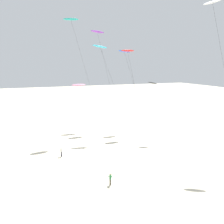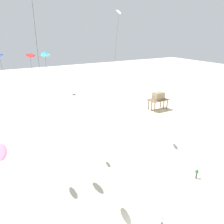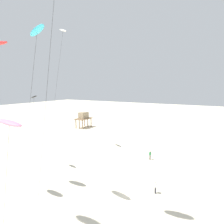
{
  "view_description": "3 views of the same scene",
  "coord_description": "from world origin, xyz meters",
  "px_view_note": "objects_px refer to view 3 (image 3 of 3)",
  "views": [
    {
      "loc": [
        36.05,
        -6.21,
        15.28
      ],
      "look_at": [
        3.01,
        6.48,
        7.48
      ],
      "focal_mm": 33.01,
      "sensor_mm": 36.0,
      "label": 1
    },
    {
      "loc": [
        -14.59,
        -18.98,
        22.11
      ],
      "look_at": [
        0.53,
        6.77,
        11.84
      ],
      "focal_mm": 39.02,
      "sensor_mm": 36.0,
      "label": 2
    },
    {
      "loc": [
        -22.46,
        -10.28,
        13.83
      ],
      "look_at": [
        2.1,
        4.14,
        10.13
      ],
      "focal_mm": 32.99,
      "sensor_mm": 36.0,
      "label": 3
    }
  ],
  "objects_px": {
    "kite_cyan": "(37,32)",
    "kite_white": "(63,32)",
    "kite_flyer_nearest": "(155,187)",
    "stilt_house": "(84,117)",
    "kite_pink": "(9,123)",
    "kite_black": "(34,98)",
    "kite_flyer_middle": "(150,155)"
  },
  "relations": [
    {
      "from": "kite_pink",
      "to": "stilt_house",
      "type": "xyz_separation_m",
      "value": [
        43.51,
        27.42,
        -7.35
      ]
    },
    {
      "from": "kite_black",
      "to": "kite_white",
      "type": "height_order",
      "value": "kite_white"
    },
    {
      "from": "kite_pink",
      "to": "kite_black",
      "type": "bearing_deg",
      "value": 45.41
    },
    {
      "from": "kite_pink",
      "to": "kite_flyer_nearest",
      "type": "relative_size",
      "value": 6.81
    },
    {
      "from": "kite_black",
      "to": "kite_white",
      "type": "xyz_separation_m",
      "value": [
        10.5,
        3.4,
        12.8
      ]
    },
    {
      "from": "kite_pink",
      "to": "kite_flyer_middle",
      "type": "bearing_deg",
      "value": -3.83
    },
    {
      "from": "kite_cyan",
      "to": "stilt_house",
      "type": "height_order",
      "value": "kite_cyan"
    },
    {
      "from": "kite_white",
      "to": "kite_black",
      "type": "bearing_deg",
      "value": -162.07
    },
    {
      "from": "kite_flyer_nearest",
      "to": "kite_flyer_middle",
      "type": "xyz_separation_m",
      "value": [
        11.27,
        4.84,
        0.0
      ]
    },
    {
      "from": "kite_cyan",
      "to": "kite_flyer_middle",
      "type": "bearing_deg",
      "value": -14.69
    },
    {
      "from": "kite_pink",
      "to": "kite_flyer_middle",
      "type": "height_order",
      "value": "kite_pink"
    },
    {
      "from": "kite_cyan",
      "to": "kite_white",
      "type": "relative_size",
      "value": 0.78
    },
    {
      "from": "kite_white",
      "to": "kite_flyer_middle",
      "type": "relative_size",
      "value": 15.29
    },
    {
      "from": "kite_white",
      "to": "kite_flyer_middle",
      "type": "bearing_deg",
      "value": -79.61
    },
    {
      "from": "kite_cyan",
      "to": "kite_white",
      "type": "xyz_separation_m",
      "value": [
        17.09,
        12.58,
        5.26
      ]
    },
    {
      "from": "kite_pink",
      "to": "kite_flyer_middle",
      "type": "relative_size",
      "value": 6.81
    },
    {
      "from": "kite_cyan",
      "to": "kite_flyer_nearest",
      "type": "distance_m",
      "value": 22.97
    },
    {
      "from": "kite_cyan",
      "to": "kite_flyer_nearest",
      "type": "xyz_separation_m",
      "value": [
        9.1,
        -10.18,
        -18.48
      ]
    },
    {
      "from": "kite_cyan",
      "to": "stilt_house",
      "type": "bearing_deg",
      "value": 32.43
    },
    {
      "from": "kite_cyan",
      "to": "kite_flyer_nearest",
      "type": "relative_size",
      "value": 11.98
    },
    {
      "from": "kite_flyer_middle",
      "to": "kite_pink",
      "type": "bearing_deg",
      "value": 176.17
    },
    {
      "from": "kite_pink",
      "to": "kite_white",
      "type": "relative_size",
      "value": 0.45
    },
    {
      "from": "kite_white",
      "to": "stilt_house",
      "type": "height_order",
      "value": "kite_white"
    },
    {
      "from": "kite_flyer_nearest",
      "to": "kite_cyan",
      "type": "bearing_deg",
      "value": 131.81
    },
    {
      "from": "kite_black",
      "to": "kite_flyer_nearest",
      "type": "xyz_separation_m",
      "value": [
        2.51,
        -19.36,
        -10.93
      ]
    },
    {
      "from": "kite_white",
      "to": "stilt_house",
      "type": "bearing_deg",
      "value": 28.87
    },
    {
      "from": "kite_cyan",
      "to": "kite_white",
      "type": "height_order",
      "value": "kite_white"
    },
    {
      "from": "stilt_house",
      "to": "kite_pink",
      "type": "bearing_deg",
      "value": -147.78
    },
    {
      "from": "kite_white",
      "to": "stilt_house",
      "type": "relative_size",
      "value": 4.53
    },
    {
      "from": "kite_white",
      "to": "kite_flyer_nearest",
      "type": "height_order",
      "value": "kite_white"
    },
    {
      "from": "kite_flyer_nearest",
      "to": "kite_white",
      "type": "bearing_deg",
      "value": 70.66
    },
    {
      "from": "kite_cyan",
      "to": "kite_flyer_middle",
      "type": "xyz_separation_m",
      "value": [
        20.37,
        -5.34,
        -18.48
      ]
    }
  ]
}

